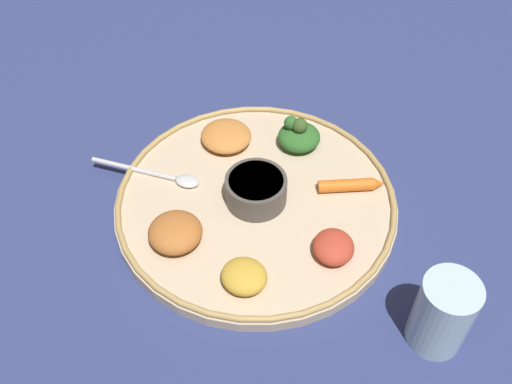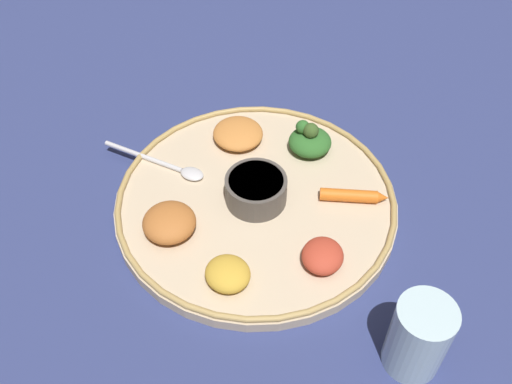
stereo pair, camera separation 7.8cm
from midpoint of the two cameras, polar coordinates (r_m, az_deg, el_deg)
The scene contains 12 objects.
ground_plane at distance 0.81m, azimuth -2.78°, elevation -1.64°, with size 2.40×2.40×0.00m, color navy.
platter at distance 0.80m, azimuth -2.80°, elevation -1.26°, with size 0.38×0.38×0.02m, color #C6B293.
platter_rim at distance 0.79m, azimuth -2.83°, elevation -0.74°, with size 0.38×0.38×0.01m, color tan.
center_bowl at distance 0.78m, azimuth -2.87°, elevation 0.14°, with size 0.08×0.08×0.04m.
spoon at distance 0.83m, azimuth -11.71°, elevation 1.44°, with size 0.16×0.05×0.01m.
greens_pile at distance 0.85m, azimuth 1.53°, elevation 5.38°, with size 0.07×0.07×0.05m.
carrot_near_spoon at distance 0.80m, azimuth 6.42°, elevation 0.51°, with size 0.09×0.03×0.02m.
mound_lentil_yellow at distance 0.70m, azimuth -4.08°, elevation -8.36°, with size 0.06×0.05×0.03m, color gold.
mound_berbere_red at distance 0.73m, azimuth 4.47°, elevation -5.51°, with size 0.06×0.05×0.03m, color #B73D28.
mound_squash at distance 0.87m, azimuth -5.51°, elevation 5.29°, with size 0.07×0.07×0.02m, color #C67A38.
mound_chickpea at distance 0.75m, azimuth -10.80°, elevation -4.02°, with size 0.07×0.07×0.03m, color #B2662D.
drinking_glass at distance 0.68m, azimuth 14.30°, elevation -11.85°, with size 0.06×0.06×0.10m.
Camera 1 is at (0.06, -0.52, 0.61)m, focal length 41.35 mm.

